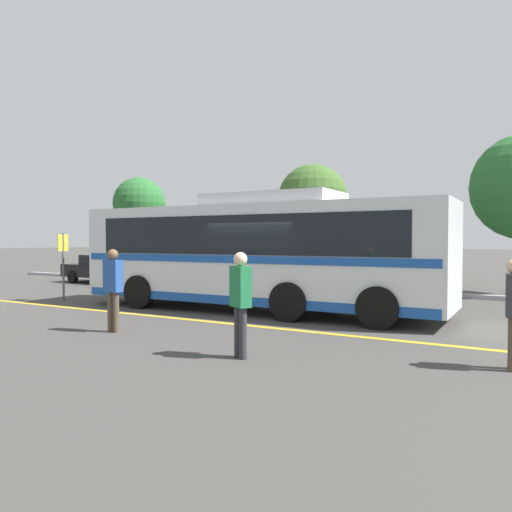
{
  "coord_description": "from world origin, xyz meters",
  "views": [
    {
      "loc": [
        6.71,
        -12.11,
        2.05
      ],
      "look_at": [
        -0.47,
        0.27,
        1.59
      ],
      "focal_mm": 35.0,
      "sensor_mm": 36.0,
      "label": 1
    }
  ],
  "objects_px": {
    "parked_car_1": "(222,272)",
    "bus_stop_sign": "(63,258)",
    "pedestrian_1": "(113,284)",
    "tree_2": "(139,204)",
    "tree_0": "(313,200)",
    "parked_car_0": "(108,269)",
    "pedestrian_0": "(240,297)",
    "transit_bus": "(256,251)"
  },
  "relations": [
    {
      "from": "bus_stop_sign",
      "to": "pedestrian_1",
      "type": "bearing_deg",
      "value": -120.42
    },
    {
      "from": "tree_0",
      "to": "tree_2",
      "type": "relative_size",
      "value": 0.95
    },
    {
      "from": "parked_car_0",
      "to": "pedestrian_1",
      "type": "xyz_separation_m",
      "value": [
        9.63,
        -8.9,
        0.37
      ]
    },
    {
      "from": "transit_bus",
      "to": "parked_car_0",
      "type": "height_order",
      "value": "transit_bus"
    },
    {
      "from": "transit_bus",
      "to": "parked_car_1",
      "type": "distance_m",
      "value": 6.66
    },
    {
      "from": "parked_car_0",
      "to": "tree_2",
      "type": "height_order",
      "value": "tree_2"
    },
    {
      "from": "transit_bus",
      "to": "pedestrian_0",
      "type": "bearing_deg",
      "value": -153.63
    },
    {
      "from": "parked_car_0",
      "to": "pedestrian_1",
      "type": "bearing_deg",
      "value": 51.88
    },
    {
      "from": "parked_car_1",
      "to": "pedestrian_1",
      "type": "xyz_separation_m",
      "value": [
        3.33,
        -9.27,
        0.34
      ]
    },
    {
      "from": "pedestrian_0",
      "to": "parked_car_1",
      "type": "bearing_deg",
      "value": -24.79
    },
    {
      "from": "pedestrian_1",
      "to": "tree_2",
      "type": "xyz_separation_m",
      "value": [
        -12.33,
        13.93,
        3.11
      ]
    },
    {
      "from": "bus_stop_sign",
      "to": "tree_2",
      "type": "distance_m",
      "value": 13.0
    },
    {
      "from": "parked_car_0",
      "to": "bus_stop_sign",
      "type": "relative_size",
      "value": 2.16
    },
    {
      "from": "tree_2",
      "to": "pedestrian_0",
      "type": "bearing_deg",
      "value": -42.23
    },
    {
      "from": "bus_stop_sign",
      "to": "tree_2",
      "type": "bearing_deg",
      "value": 31.07
    },
    {
      "from": "parked_car_0",
      "to": "tree_0",
      "type": "relative_size",
      "value": 0.91
    },
    {
      "from": "pedestrian_0",
      "to": "bus_stop_sign",
      "type": "distance_m",
      "value": 10.1
    },
    {
      "from": "parked_car_0",
      "to": "parked_car_1",
      "type": "height_order",
      "value": "parked_car_1"
    },
    {
      "from": "parked_car_0",
      "to": "tree_0",
      "type": "distance_m",
      "value": 10.16
    },
    {
      "from": "tree_0",
      "to": "tree_2",
      "type": "distance_m",
      "value": 11.65
    },
    {
      "from": "parked_car_1",
      "to": "tree_2",
      "type": "xyz_separation_m",
      "value": [
        -9.0,
        4.66,
        3.45
      ]
    },
    {
      "from": "bus_stop_sign",
      "to": "tree_2",
      "type": "height_order",
      "value": "tree_2"
    },
    {
      "from": "tree_0",
      "to": "parked_car_1",
      "type": "bearing_deg",
      "value": -126.91
    },
    {
      "from": "transit_bus",
      "to": "tree_2",
      "type": "xyz_separation_m",
      "value": [
        -13.46,
        9.52,
        2.46
      ]
    },
    {
      "from": "parked_car_1",
      "to": "tree_0",
      "type": "height_order",
      "value": "tree_0"
    },
    {
      "from": "tree_2",
      "to": "pedestrian_1",
      "type": "bearing_deg",
      "value": -48.49
    },
    {
      "from": "parked_car_1",
      "to": "tree_2",
      "type": "bearing_deg",
      "value": -118.09
    },
    {
      "from": "pedestrian_1",
      "to": "tree_0",
      "type": "relative_size",
      "value": 0.34
    },
    {
      "from": "pedestrian_0",
      "to": "pedestrian_1",
      "type": "relative_size",
      "value": 1.0
    },
    {
      "from": "transit_bus",
      "to": "parked_car_1",
      "type": "bearing_deg",
      "value": 41.59
    },
    {
      "from": "pedestrian_1",
      "to": "tree_0",
      "type": "bearing_deg",
      "value": 96.0
    },
    {
      "from": "parked_car_0",
      "to": "pedestrian_0",
      "type": "distance_m",
      "value": 16.46
    },
    {
      "from": "transit_bus",
      "to": "tree_2",
      "type": "height_order",
      "value": "tree_2"
    },
    {
      "from": "parked_car_0",
      "to": "tree_0",
      "type": "bearing_deg",
      "value": 117.77
    },
    {
      "from": "pedestrian_0",
      "to": "tree_2",
      "type": "distance_m",
      "value": 21.94
    },
    {
      "from": "transit_bus",
      "to": "pedestrian_1",
      "type": "relative_size",
      "value": 6.01
    },
    {
      "from": "pedestrian_0",
      "to": "tree_2",
      "type": "bearing_deg",
      "value": -12.49
    },
    {
      "from": "parked_car_1",
      "to": "bus_stop_sign",
      "type": "distance_m",
      "value": 6.56
    },
    {
      "from": "transit_bus",
      "to": "tree_0",
      "type": "xyz_separation_m",
      "value": [
        -1.88,
        8.28,
        2.14
      ]
    },
    {
      "from": "pedestrian_1",
      "to": "parked_car_1",
      "type": "bearing_deg",
      "value": 112.35
    },
    {
      "from": "pedestrian_1",
      "to": "tree_2",
      "type": "relative_size",
      "value": 0.32
    },
    {
      "from": "tree_2",
      "to": "tree_0",
      "type": "bearing_deg",
      "value": -6.08
    }
  ]
}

